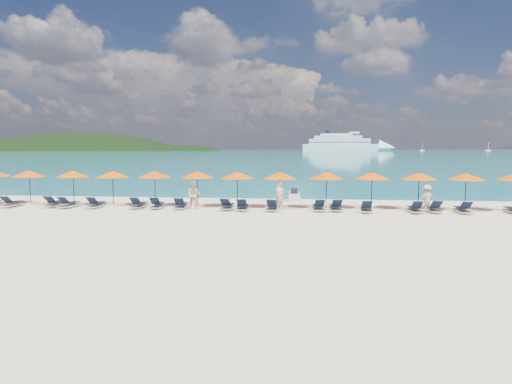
# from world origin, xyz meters

# --- Properties ---
(ground) EXTENTS (1400.00, 1400.00, 0.00)m
(ground) POSITION_xyz_m (0.00, 0.00, 0.00)
(ground) COLOR beige
(sea) EXTENTS (1600.00, 1300.00, 0.01)m
(sea) POSITION_xyz_m (0.00, 660.00, 0.01)
(sea) COLOR #1FA9B2
(sea) RESTS_ON ground
(headland_main) EXTENTS (374.00, 242.00, 126.50)m
(headland_main) POSITION_xyz_m (-300.00, 540.00, -38.00)
(headland_main) COLOR black
(headland_main) RESTS_ON ground
(headland_small) EXTENTS (162.00, 126.00, 85.50)m
(headland_small) POSITION_xyz_m (-150.00, 560.00, -35.00)
(headland_small) COLOR black
(headland_small) RESTS_ON ground
(cruise_ship) EXTENTS (116.66, 48.76, 32.28)m
(cruise_ship) POSITION_xyz_m (64.81, 542.27, 8.40)
(cruise_ship) COLOR white
(cruise_ship) RESTS_ON ground
(sailboat_near) EXTENTS (5.40, 1.80, 9.89)m
(sailboat_near) POSITION_xyz_m (151.44, 523.12, 1.02)
(sailboat_near) COLOR white
(sailboat_near) RESTS_ON ground
(sailboat_far) EXTENTS (6.25, 2.08, 11.46)m
(sailboat_far) POSITION_xyz_m (245.61, 564.12, 1.18)
(sailboat_far) COLOR white
(sailboat_far) RESTS_ON ground
(jetski) EXTENTS (0.90, 2.21, 0.77)m
(jetski) POSITION_xyz_m (2.07, 9.28, 0.32)
(jetski) COLOR silver
(jetski) RESTS_ON ground
(beachgoer_a) EXTENTS (0.75, 0.68, 1.71)m
(beachgoer_a) POSITION_xyz_m (1.29, 4.34, 0.86)
(beachgoer_a) COLOR #D8A384
(beachgoer_a) RESTS_ON ground
(beachgoer_b) EXTENTS (0.84, 0.50, 1.69)m
(beachgoer_b) POSITION_xyz_m (-3.93, 4.32, 0.85)
(beachgoer_b) COLOR #D8A384
(beachgoer_b) RESTS_ON ground
(beachgoer_c) EXTENTS (1.09, 0.64, 1.59)m
(beachgoer_c) POSITION_xyz_m (9.72, 4.31, 0.79)
(beachgoer_c) COLOR #D8A384
(beachgoer_c) RESTS_ON ground
(umbrella_1) EXTENTS (2.10, 2.10, 2.28)m
(umbrella_1) POSITION_xyz_m (-15.05, 5.17, 2.02)
(umbrella_1) COLOR black
(umbrella_1) RESTS_ON ground
(umbrella_2) EXTENTS (2.10, 2.10, 2.28)m
(umbrella_2) POSITION_xyz_m (-12.12, 5.30, 2.02)
(umbrella_2) COLOR black
(umbrella_2) RESTS_ON ground
(umbrella_3) EXTENTS (2.10, 2.10, 2.28)m
(umbrella_3) POSITION_xyz_m (-9.44, 5.25, 2.02)
(umbrella_3) COLOR black
(umbrella_3) RESTS_ON ground
(umbrella_4) EXTENTS (2.10, 2.10, 2.28)m
(umbrella_4) POSITION_xyz_m (-6.69, 5.31, 2.02)
(umbrella_4) COLOR black
(umbrella_4) RESTS_ON ground
(umbrella_5) EXTENTS (2.10, 2.10, 2.28)m
(umbrella_5) POSITION_xyz_m (-3.95, 5.38, 2.02)
(umbrella_5) COLOR black
(umbrella_5) RESTS_ON ground
(umbrella_6) EXTENTS (2.10, 2.10, 2.28)m
(umbrella_6) POSITION_xyz_m (-1.38, 5.13, 2.02)
(umbrella_6) COLOR black
(umbrella_6) RESTS_ON ground
(umbrella_7) EXTENTS (2.10, 2.10, 2.28)m
(umbrella_7) POSITION_xyz_m (1.24, 5.17, 2.02)
(umbrella_7) COLOR black
(umbrella_7) RESTS_ON ground
(umbrella_8) EXTENTS (2.10, 2.10, 2.28)m
(umbrella_8) POSITION_xyz_m (4.07, 5.29, 2.02)
(umbrella_8) COLOR black
(umbrella_8) RESTS_ON ground
(umbrella_9) EXTENTS (2.10, 2.10, 2.28)m
(umbrella_9) POSITION_xyz_m (6.79, 5.37, 2.02)
(umbrella_9) COLOR black
(umbrella_9) RESTS_ON ground
(umbrella_10) EXTENTS (2.10, 2.10, 2.28)m
(umbrella_10) POSITION_xyz_m (9.51, 5.27, 2.02)
(umbrella_10) COLOR black
(umbrella_10) RESTS_ON ground
(umbrella_11) EXTENTS (2.10, 2.10, 2.28)m
(umbrella_11) POSITION_xyz_m (12.14, 5.16, 2.02)
(umbrella_11) COLOR black
(umbrella_11) RESTS_ON ground
(lounger_2) EXTENTS (0.67, 1.72, 0.66)m
(lounger_2) POSITION_xyz_m (-15.44, 3.94, 0.24)
(lounger_2) COLOR silver
(lounger_2) RESTS_ON ground
(lounger_3) EXTENTS (0.64, 1.71, 0.66)m
(lounger_3) POSITION_xyz_m (-12.82, 4.21, 0.24)
(lounger_3) COLOR silver
(lounger_3) RESTS_ON ground
(lounger_4) EXTENTS (0.74, 1.74, 0.66)m
(lounger_4) POSITION_xyz_m (-11.72, 3.94, 0.24)
(lounger_4) COLOR silver
(lounger_4) RESTS_ON ground
(lounger_5) EXTENTS (0.63, 1.70, 0.66)m
(lounger_5) POSITION_xyz_m (-10.02, 4.06, 0.24)
(lounger_5) COLOR silver
(lounger_5) RESTS_ON ground
(lounger_6) EXTENTS (0.68, 1.72, 0.66)m
(lounger_6) POSITION_xyz_m (-7.33, 4.18, 0.24)
(lounger_6) COLOR silver
(lounger_6) RESTS_ON ground
(lounger_7) EXTENTS (0.72, 1.73, 0.66)m
(lounger_7) POSITION_xyz_m (-6.17, 4.17, 0.24)
(lounger_7) COLOR silver
(lounger_7) RESTS_ON ground
(lounger_8) EXTENTS (0.76, 1.75, 0.66)m
(lounger_8) POSITION_xyz_m (-4.70, 4.17, 0.24)
(lounger_8) COLOR silver
(lounger_8) RESTS_ON ground
(lounger_9) EXTENTS (0.74, 1.74, 0.66)m
(lounger_9) POSITION_xyz_m (-1.84, 4.08, 0.24)
(lounger_9) COLOR silver
(lounger_9) RESTS_ON ground
(lounger_10) EXTENTS (0.66, 1.71, 0.66)m
(lounger_10) POSITION_xyz_m (-0.88, 3.90, 0.24)
(lounger_10) COLOR silver
(lounger_10) RESTS_ON ground
(lounger_11) EXTENTS (0.69, 1.72, 0.66)m
(lounger_11) POSITION_xyz_m (0.88, 3.93, 0.24)
(lounger_11) COLOR silver
(lounger_11) RESTS_ON ground
(lounger_12) EXTENTS (0.78, 1.75, 0.66)m
(lounger_12) POSITION_xyz_m (3.56, 4.15, 0.24)
(lounger_12) COLOR silver
(lounger_12) RESTS_ON ground
(lounger_13) EXTENTS (0.74, 1.74, 0.66)m
(lounger_13) POSITION_xyz_m (4.55, 4.21, 0.24)
(lounger_13) COLOR silver
(lounger_13) RESTS_ON ground
(lounger_14) EXTENTS (0.76, 1.75, 0.66)m
(lounger_14) POSITION_xyz_m (6.27, 3.89, 0.24)
(lounger_14) COLOR silver
(lounger_14) RESTS_ON ground
(lounger_15) EXTENTS (0.64, 1.71, 0.66)m
(lounger_15) POSITION_xyz_m (8.98, 3.98, 0.24)
(lounger_15) COLOR silver
(lounger_15) RESTS_ON ground
(lounger_16) EXTENTS (0.69, 1.72, 0.66)m
(lounger_16) POSITION_xyz_m (10.06, 4.24, 0.24)
(lounger_16) COLOR silver
(lounger_16) RESTS_ON ground
(lounger_17) EXTENTS (0.66, 1.72, 0.66)m
(lounger_17) POSITION_xyz_m (11.63, 4.07, 0.24)
(lounger_17) COLOR silver
(lounger_17) RESTS_ON ground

